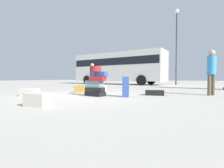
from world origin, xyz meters
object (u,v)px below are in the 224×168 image
object	(u,v)px
suitcase_navy_foreground_far	(126,87)
suitcase_cream_behind_tower	(38,100)
suitcase_black_upright_blue	(155,93)
person_tourist_with_camera	(92,73)
suitcase_cream_white_trunk	(30,92)
suitcase_tan_left_side	(82,89)
suitcase_tower	(96,84)
parked_bus	(118,67)
person_bearded_onlooker	(212,68)
lamp_post	(177,37)
suitcase_cream_right_side	(98,89)

from	to	relation	value
suitcase_navy_foreground_far	suitcase_cream_behind_tower	xyz separation A→B (m)	(-1.02, -2.67, -0.20)
suitcase_black_upright_blue	person_tourist_with_camera	distance (m)	5.40
suitcase_cream_behind_tower	suitcase_cream_white_trunk	size ratio (longest dim) A/B	1.02
suitcase_tan_left_side	suitcase_tower	bearing A→B (deg)	-51.23
parked_bus	suitcase_tan_left_side	bearing A→B (deg)	-68.64
suitcase_black_upright_blue	parked_bus	bearing A→B (deg)	109.49
suitcase_tower	suitcase_tan_left_side	size ratio (longest dim) A/B	1.77
suitcase_tan_left_side	person_bearded_onlooker	size ratio (longest dim) A/B	0.35
suitcase_tower	suitcase_cream_white_trunk	size ratio (longest dim) A/B	1.89
suitcase_tan_left_side	suitcase_cream_white_trunk	size ratio (longest dim) A/B	1.07
person_bearded_onlooker	suitcase_black_upright_blue	bearing A→B (deg)	-28.11
parked_bus	suitcase_navy_foreground_far	bearing A→B (deg)	-58.22
suitcase_cream_behind_tower	suitcase_tan_left_side	world-z (taller)	suitcase_tan_left_side
suitcase_tower	person_bearded_onlooker	world-z (taller)	person_bearded_onlooker
suitcase_tower	suitcase_cream_behind_tower	xyz separation A→B (m)	(0.05, -2.46, -0.30)
suitcase_cream_behind_tower	lamp_post	distance (m)	14.21
suitcase_black_upright_blue	lamp_post	world-z (taller)	lamp_post
suitcase_cream_white_trunk	parked_bus	xyz separation A→B (m)	(-2.19, 11.76, 1.70)
suitcase_cream_behind_tower	suitcase_cream_white_trunk	world-z (taller)	suitcase_cream_behind_tower
suitcase_navy_foreground_far	suitcase_cream_right_side	distance (m)	1.84
parked_bus	suitcase_cream_right_side	bearing A→B (deg)	-64.21
person_tourist_with_camera	suitcase_cream_behind_tower	bearing A→B (deg)	-2.46
suitcase_cream_behind_tower	parked_bus	bearing A→B (deg)	101.89
suitcase_cream_right_side	suitcase_tan_left_side	distance (m)	0.81
suitcase_black_upright_blue	suitcase_cream_behind_tower	distance (m)	4.11
suitcase_navy_foreground_far	person_bearded_onlooker	size ratio (longest dim) A/B	0.41
suitcase_cream_right_side	suitcase_cream_white_trunk	xyz separation A→B (m)	(-1.52, -2.17, -0.03)
suitcase_tan_left_side	person_tourist_with_camera	bearing A→B (deg)	100.01
suitcase_cream_white_trunk	person_tourist_with_camera	bearing A→B (deg)	82.52
suitcase_navy_foreground_far	parked_bus	bearing A→B (deg)	97.37
suitcase_navy_foreground_far	lamp_post	world-z (taller)	lamp_post
person_tourist_with_camera	suitcase_tan_left_side	bearing A→B (deg)	-0.32
suitcase_navy_foreground_far	person_bearded_onlooker	distance (m)	3.30
suitcase_tower	suitcase_navy_foreground_far	distance (m)	1.09
suitcase_navy_foreground_far	parked_bus	size ratio (longest dim) A/B	0.07
suitcase_cream_behind_tower	lamp_post	bearing A→B (deg)	78.13
suitcase_tower	lamp_post	world-z (taller)	lamp_post
suitcase_cream_behind_tower	suitcase_cream_right_side	size ratio (longest dim) A/B	0.97
suitcase_cream_white_trunk	person_bearded_onlooker	xyz separation A→B (m)	(5.75, 3.27, 0.87)
suitcase_black_upright_blue	parked_bus	xyz separation A→B (m)	(-6.07, 9.38, 1.74)
lamp_post	suitcase_navy_foreground_far	bearing A→B (deg)	-91.46
suitcase_black_upright_blue	person_bearded_onlooker	distance (m)	2.25
suitcase_cream_behind_tower	person_tourist_with_camera	bearing A→B (deg)	108.13
suitcase_navy_foreground_far	suitcase_tower	bearing A→B (deg)	171.51
person_tourist_with_camera	parked_bus	size ratio (longest dim) A/B	0.16
person_tourist_with_camera	lamp_post	xyz separation A→B (m)	(4.19, 7.16, 3.42)
suitcase_cream_white_trunk	person_tourist_with_camera	distance (m)	5.14
suitcase_cream_right_side	person_bearded_onlooker	xyz separation A→B (m)	(4.23, 1.10, 0.84)
suitcase_cream_behind_tower	person_bearded_onlooker	size ratio (longest dim) A/B	0.34
suitcase_navy_foreground_far	suitcase_cream_right_side	bearing A→B (deg)	133.18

